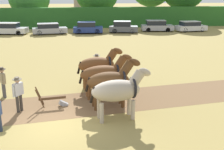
{
  "coord_description": "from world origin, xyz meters",
  "views": [
    {
      "loc": [
        0.88,
        -11.07,
        5.43
      ],
      "look_at": [
        2.89,
        3.23,
        1.1
      ],
      "focal_mm": 45.0,
      "sensor_mm": 36.0,
      "label": 1
    }
  ],
  "objects_px": {
    "plow": "(55,100)",
    "farmer_beside_team": "(97,65)",
    "draft_horse_lead_right": "(111,81)",
    "draft_horse_trail_right": "(98,65)",
    "parked_car_right": "(123,27)",
    "draft_horse_lead_left": "(118,90)",
    "parked_car_center_right": "(88,28)",
    "parked_car_end_right": "(191,26)",
    "draft_horse_trail_left": "(104,73)",
    "farmer_at_plow": "(18,92)",
    "farmer_onlooker_right": "(3,80)",
    "parked_car_center_left": "(9,29)",
    "parked_car_center": "(49,29)",
    "parked_car_far_right": "(157,26)"
  },
  "relations": [
    {
      "from": "draft_horse_lead_right",
      "to": "parked_car_center",
      "type": "distance_m",
      "value": 25.5
    },
    {
      "from": "farmer_beside_team",
      "to": "parked_car_right",
      "type": "bearing_deg",
      "value": 113.85
    },
    {
      "from": "draft_horse_trail_right",
      "to": "parked_car_center_right",
      "type": "bearing_deg",
      "value": 81.49
    },
    {
      "from": "farmer_onlooker_right",
      "to": "parked_car_right",
      "type": "height_order",
      "value": "farmer_onlooker_right"
    },
    {
      "from": "farmer_beside_team",
      "to": "parked_car_center",
      "type": "distance_m",
      "value": 21.37
    },
    {
      "from": "parked_car_center",
      "to": "parked_car_right",
      "type": "distance_m",
      "value": 9.83
    },
    {
      "from": "draft_horse_lead_right",
      "to": "parked_car_center",
      "type": "xyz_separation_m",
      "value": [
        -4.72,
        25.05,
        -0.65
      ]
    },
    {
      "from": "draft_horse_lead_right",
      "to": "draft_horse_trail_right",
      "type": "height_order",
      "value": "same"
    },
    {
      "from": "farmer_onlooker_right",
      "to": "parked_car_far_right",
      "type": "xyz_separation_m",
      "value": [
        15.46,
        23.69,
        -0.22
      ]
    },
    {
      "from": "draft_horse_trail_right",
      "to": "farmer_onlooker_right",
      "type": "xyz_separation_m",
      "value": [
        -5.1,
        -0.7,
        -0.45
      ]
    },
    {
      "from": "parked_car_end_right",
      "to": "plow",
      "type": "bearing_deg",
      "value": -130.65
    },
    {
      "from": "draft_horse_trail_right",
      "to": "farmer_at_plow",
      "type": "relative_size",
      "value": 1.61
    },
    {
      "from": "draft_horse_lead_right",
      "to": "parked_car_end_right",
      "type": "distance_m",
      "value": 28.92
    },
    {
      "from": "parked_car_end_right",
      "to": "parked_car_right",
      "type": "bearing_deg",
      "value": 173.88
    },
    {
      "from": "farmer_onlooker_right",
      "to": "parked_car_center_right",
      "type": "xyz_separation_m",
      "value": [
        5.75,
        22.95,
        -0.21
      ]
    },
    {
      "from": "parked_car_center_right",
      "to": "parked_car_end_right",
      "type": "distance_m",
      "value": 14.35
    },
    {
      "from": "parked_car_end_right",
      "to": "farmer_beside_team",
      "type": "bearing_deg",
      "value": -131.16
    },
    {
      "from": "farmer_beside_team",
      "to": "parked_car_right",
      "type": "distance_m",
      "value": 21.59
    },
    {
      "from": "draft_horse_trail_right",
      "to": "parked_car_right",
      "type": "xyz_separation_m",
      "value": [
        5.45,
        22.31,
        -0.67
      ]
    },
    {
      "from": "parked_car_center_left",
      "to": "parked_car_end_right",
      "type": "relative_size",
      "value": 1.09
    },
    {
      "from": "parked_car_end_right",
      "to": "draft_horse_lead_right",
      "type": "bearing_deg",
      "value": -125.86
    },
    {
      "from": "draft_horse_lead_right",
      "to": "parked_car_center_left",
      "type": "distance_m",
      "value": 27.47
    },
    {
      "from": "parked_car_right",
      "to": "parked_car_far_right",
      "type": "bearing_deg",
      "value": 18.98
    },
    {
      "from": "draft_horse_trail_right",
      "to": "farmer_beside_team",
      "type": "xyz_separation_m",
      "value": [
        0.03,
        1.41,
        -0.38
      ]
    },
    {
      "from": "farmer_beside_team",
      "to": "parked_car_center_left",
      "type": "distance_m",
      "value": 23.52
    },
    {
      "from": "draft_horse_lead_right",
      "to": "farmer_onlooker_right",
      "type": "height_order",
      "value": "draft_horse_lead_right"
    },
    {
      "from": "plow",
      "to": "farmer_onlooker_right",
      "type": "bearing_deg",
      "value": 142.02
    },
    {
      "from": "farmer_beside_team",
      "to": "parked_car_right",
      "type": "relative_size",
      "value": 0.43
    },
    {
      "from": "draft_horse_trail_right",
      "to": "parked_car_end_right",
      "type": "height_order",
      "value": "draft_horse_trail_right"
    },
    {
      "from": "draft_horse_lead_left",
      "to": "farmer_onlooker_right",
      "type": "distance_m",
      "value": 6.55
    },
    {
      "from": "plow",
      "to": "farmer_onlooker_right",
      "type": "height_order",
      "value": "farmer_onlooker_right"
    },
    {
      "from": "farmer_onlooker_right",
      "to": "parked_car_center_right",
      "type": "distance_m",
      "value": 23.66
    },
    {
      "from": "farmer_beside_team",
      "to": "parked_car_center_right",
      "type": "bearing_deg",
      "value": 126.66
    },
    {
      "from": "parked_car_center",
      "to": "parked_car_far_right",
      "type": "bearing_deg",
      "value": -5.96
    },
    {
      "from": "parked_car_center_left",
      "to": "parked_car_center",
      "type": "relative_size",
      "value": 1.01
    },
    {
      "from": "parked_car_center_right",
      "to": "parked_car_right",
      "type": "relative_size",
      "value": 0.98
    },
    {
      "from": "parked_car_right",
      "to": "plow",
      "type": "bearing_deg",
      "value": -96.53
    },
    {
      "from": "farmer_onlooker_right",
      "to": "parked_car_center",
      "type": "distance_m",
      "value": 23.03
    },
    {
      "from": "draft_horse_trail_right",
      "to": "parked_car_center_right",
      "type": "distance_m",
      "value": 22.27
    },
    {
      "from": "draft_horse_lead_left",
      "to": "draft_horse_lead_right",
      "type": "distance_m",
      "value": 1.38
    },
    {
      "from": "parked_car_right",
      "to": "farmer_at_plow",
      "type": "bearing_deg",
      "value": -99.59
    },
    {
      "from": "plow",
      "to": "farmer_beside_team",
      "type": "height_order",
      "value": "farmer_beside_team"
    },
    {
      "from": "farmer_onlooker_right",
      "to": "parked_car_far_right",
      "type": "bearing_deg",
      "value": 30.09
    },
    {
      "from": "draft_horse_trail_left",
      "to": "farmer_at_plow",
      "type": "height_order",
      "value": "draft_horse_trail_left"
    },
    {
      "from": "draft_horse_trail_right",
      "to": "farmer_onlooker_right",
      "type": "relative_size",
      "value": 1.66
    },
    {
      "from": "parked_car_center_left",
      "to": "parked_car_far_right",
      "type": "xyz_separation_m",
      "value": [
        19.88,
        0.09,
        0.02
      ]
    },
    {
      "from": "draft_horse_lead_right",
      "to": "farmer_beside_team",
      "type": "xyz_separation_m",
      "value": [
        -0.31,
        4.14,
        -0.31
      ]
    },
    {
      "from": "parked_car_center_left",
      "to": "parked_car_right",
      "type": "bearing_deg",
      "value": 7.27
    },
    {
      "from": "draft_horse_trail_left",
      "to": "parked_car_center_left",
      "type": "relative_size",
      "value": 0.63
    },
    {
      "from": "draft_horse_lead_right",
      "to": "draft_horse_trail_left",
      "type": "relative_size",
      "value": 0.95
    }
  ]
}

